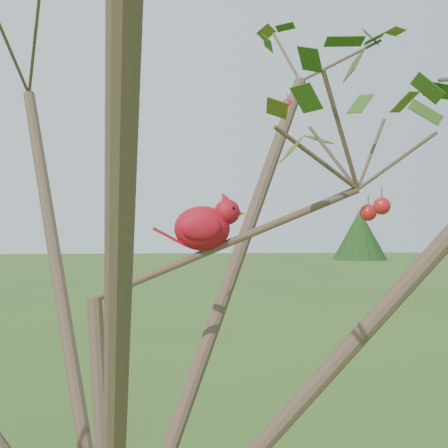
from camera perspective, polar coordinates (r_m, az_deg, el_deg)
The scene contains 3 objects.
crabapple_tree at distance 1.18m, azimuth -10.28°, elevation 0.04°, with size 2.35×2.05×2.95m.
cardinal at distance 1.28m, azimuth -1.91°, elevation -0.20°, with size 0.21×0.11×0.15m.
distant_trees at distance 25.88m, azimuth -6.49°, elevation -1.69°, with size 43.74×14.33×3.01m.
Camera 1 is at (0.14, -1.20, 2.12)m, focal length 45.00 mm.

